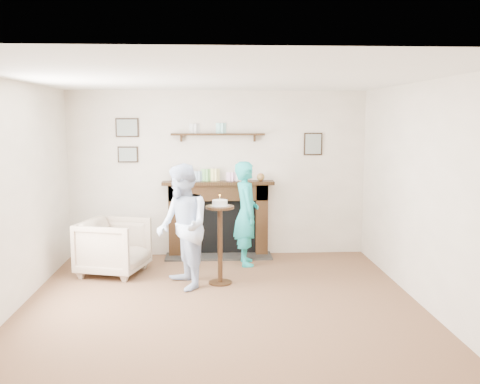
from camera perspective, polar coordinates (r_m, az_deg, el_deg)
The scene contains 6 objects.
ground at distance 5.98m, azimuth -1.94°, elevation -12.59°, with size 5.00×5.00×0.00m, color brown.
room_shell at distance 6.31m, azimuth -2.17°, elevation 3.63°, with size 4.54×5.02×2.52m.
armchair at distance 7.52m, azimuth -13.23°, elevation -8.47°, with size 0.80×0.82×0.74m, color #C3B591.
man at distance 6.79m, azimuth -6.05°, elevation -10.09°, with size 0.75×0.58×1.54m, color silver.
woman at distance 7.79m, azimuth 0.66°, elevation -7.69°, with size 0.54×0.36×1.49m, color #20B5AB.
pedestal_table at distance 6.74m, azimuth -2.15°, elevation -3.98°, with size 0.36×0.36×1.15m.
Camera 1 is at (-0.11, -5.60, 2.09)m, focal length 40.00 mm.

